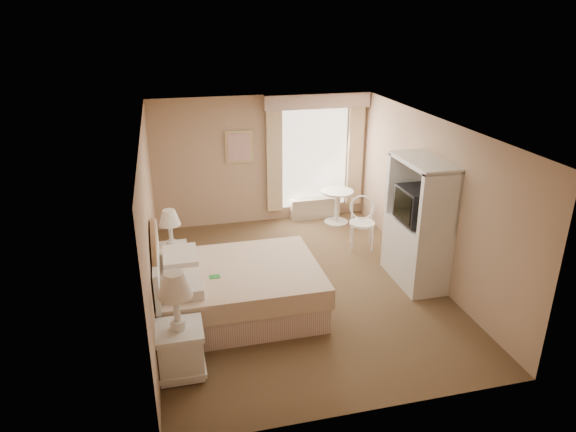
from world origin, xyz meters
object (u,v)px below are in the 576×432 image
object	(u,v)px
round_table	(337,201)
cafe_chair	(362,218)
nightstand_near	(179,338)
armoire	(418,232)
bed	(230,288)
nightstand_far	(173,253)

from	to	relation	value
round_table	cafe_chair	size ratio (longest dim) A/B	0.72
nightstand_near	cafe_chair	distance (m)	4.32
cafe_chair	armoire	bearing A→B (deg)	-58.69
round_table	armoire	distance (m)	2.58
armoire	nightstand_near	bearing A→B (deg)	-158.71
bed	armoire	size ratio (longest dim) A/B	1.15
nightstand_near	cafe_chair	bearing A→B (deg)	40.17
nightstand_near	round_table	world-z (taller)	nightstand_near
nightstand_far	armoire	size ratio (longest dim) A/B	0.57
bed	armoire	bearing A→B (deg)	4.85
bed	cafe_chair	distance (m)	3.04
armoire	nightstand_far	bearing A→B (deg)	164.91
nightstand_far	armoire	world-z (taller)	armoire
nightstand_near	bed	bearing A→B (deg)	58.28
round_table	cafe_chair	bearing A→B (deg)	-86.38
round_table	cafe_chair	distance (m)	1.16
nightstand_near	armoire	world-z (taller)	armoire
round_table	armoire	world-z (taller)	armoire
nightstand_far	armoire	bearing A→B (deg)	-15.09
nightstand_near	round_table	bearing A→B (deg)	50.65
bed	round_table	xyz separation A→B (m)	(2.50, 2.76, 0.07)
nightstand_far	round_table	distance (m)	3.57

